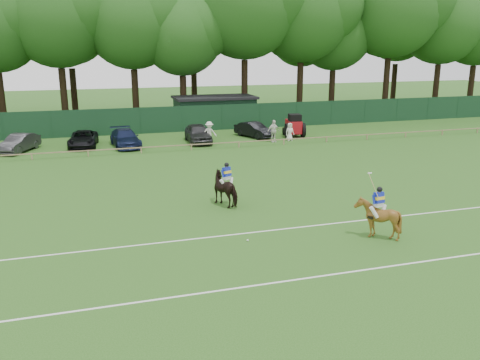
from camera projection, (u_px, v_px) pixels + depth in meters
name	position (u px, v px, depth m)	size (l,w,h in m)	color
ground	(248.00, 225.00, 24.01)	(160.00, 160.00, 0.00)	#1E4C14
horse_dark	(227.00, 189.00, 26.84)	(0.95, 2.09, 1.77)	black
horse_chestnut	(377.00, 218.00, 22.26)	(1.46, 1.64, 1.80)	brown
sedan_grey	(19.00, 143.00, 40.22)	(1.48, 4.23, 1.39)	#2D2D2F
suv_black	(83.00, 139.00, 42.10)	(2.17, 4.72, 1.31)	black
sedan_navy	(125.00, 138.00, 42.13)	(2.00, 4.93, 1.43)	#121B3A
hatch_grey	(198.00, 133.00, 43.92)	(1.90, 4.71, 1.60)	#2D2D30
estate_black	(254.00, 130.00, 46.46)	(1.44, 4.13, 1.36)	black
spectator_left	(209.00, 133.00, 43.18)	(1.25, 0.72, 1.93)	silver
spectator_mid	(273.00, 131.00, 44.06)	(1.13, 0.47, 1.93)	silver
spectator_right	(290.00, 132.00, 44.71)	(0.77, 0.50, 1.58)	white
rider_dark	(227.00, 175.00, 26.63)	(0.90, 0.59, 1.41)	silver
rider_chestnut	(379.00, 201.00, 22.05)	(0.95, 0.54, 2.05)	silver
polo_ball	(248.00, 240.00, 22.03)	(0.09, 0.09, 0.09)	silver
pitch_lines	(275.00, 253.00, 20.78)	(60.00, 5.10, 0.01)	silver
pitch_rail	(179.00, 145.00, 40.51)	(62.10, 0.10, 0.50)	#997F5B
perimeter_fence	(162.00, 120.00, 48.61)	(92.08, 0.08, 2.50)	#14351E
utility_shed	(215.00, 111.00, 53.01)	(8.40, 4.40, 3.04)	#14331E
tree_row	(169.00, 120.00, 56.89)	(96.00, 12.00, 21.00)	#26561C
tractor	(294.00, 126.00, 46.69)	(2.03, 2.72, 2.10)	#A50F17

